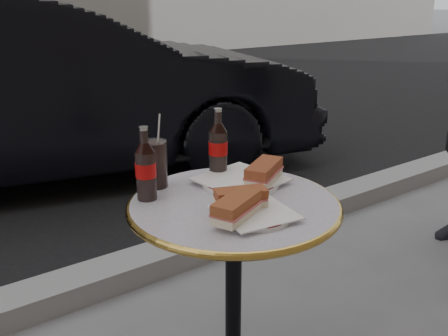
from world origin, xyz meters
TOP-DOWN VIEW (x-y plane):
  - curb at (0.00, 0.90)m, footprint 40.00×0.20m
  - bistro_table at (0.00, 0.00)m, footprint 0.62×0.62m
  - plate_left at (-0.02, -0.12)m, footprint 0.25×0.25m
  - plate_right at (0.10, 0.10)m, footprint 0.25×0.25m
  - sandwich_left_a at (-0.08, -0.12)m, footprint 0.18×0.13m
  - sandwich_left_b at (-0.03, -0.06)m, footprint 0.16×0.11m
  - sandwich_right at (0.15, 0.04)m, footprint 0.18×0.15m
  - cola_bottle_left at (-0.20, 0.16)m, footprint 0.08×0.08m
  - cola_bottle_right at (0.09, 0.21)m, footprint 0.07×0.07m
  - cola_glass at (-0.13, 0.23)m, footprint 0.07×0.07m
  - parked_car at (0.23, 2.59)m, footprint 2.23×4.15m

SIDE VIEW (x-z plane):
  - curb at x=0.00m, z-range -0.01..0.11m
  - bistro_table at x=0.00m, z-range 0.00..0.73m
  - parked_car at x=0.23m, z-range 0.00..1.30m
  - plate_left at x=-0.02m, z-range 0.73..0.74m
  - plate_right at x=0.10m, z-range 0.73..0.75m
  - sandwich_left_b at x=-0.03m, z-range 0.74..0.79m
  - sandwich_left_a at x=-0.08m, z-range 0.74..0.80m
  - sandwich_right at x=0.15m, z-range 0.75..0.80m
  - cola_glass at x=-0.13m, z-range 0.73..0.88m
  - cola_bottle_left at x=-0.20m, z-range 0.73..0.95m
  - cola_bottle_right at x=0.09m, z-range 0.73..0.96m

